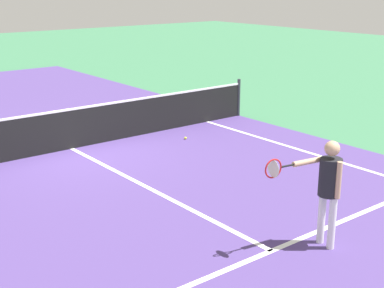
{
  "coord_description": "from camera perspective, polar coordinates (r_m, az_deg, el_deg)",
  "views": [
    {
      "loc": [
        -5.32,
        -11.29,
        3.76
      ],
      "look_at": [
        0.38,
        -4.06,
        1.0
      ],
      "focal_mm": 51.09,
      "sensor_mm": 36.0,
      "label": 1
    }
  ],
  "objects": [
    {
      "name": "line_service_near",
      "position": [
        8.14,
        8.3,
        -10.97
      ],
      "size": [
        8.22,
        0.1,
        0.01
      ],
      "primitive_type": "cube",
      "color": "white",
      "rests_on": "ground_plane"
    },
    {
      "name": "tennis_ball_near_net",
      "position": [
        13.47,
        -0.69,
        0.63
      ],
      "size": [
        0.07,
        0.07,
        0.07
      ],
      "primitive_type": "sphere",
      "color": "#CCE033",
      "rests_on": "ground_plane"
    },
    {
      "name": "net",
      "position": [
        12.9,
        -12.58,
        1.61
      ],
      "size": [
        10.66,
        0.09,
        1.07
      ],
      "color": "#33383D",
      "rests_on": "ground_plane"
    },
    {
      "name": "line_center_service",
      "position": [
        10.38,
        -4.58,
        -4.57
      ],
      "size": [
        0.1,
        6.4,
        0.01
      ],
      "primitive_type": "cube",
      "color": "white",
      "rests_on": "ground_plane"
    },
    {
      "name": "ground_plane",
      "position": [
        13.03,
        -12.44,
        -0.48
      ],
      "size": [
        60.0,
        60.0,
        0.0
      ],
      "primitive_type": "plane",
      "color": "#38724C"
    },
    {
      "name": "court_surface_inbounds",
      "position": [
        13.03,
        -12.44,
        -0.48
      ],
      "size": [
        10.62,
        24.4,
        0.0
      ],
      "primitive_type": "cube",
      "color": "#4C387A",
      "rests_on": "ground_plane"
    },
    {
      "name": "player_near",
      "position": [
        8.05,
        14.0,
        -3.9
      ],
      "size": [
        1.15,
        0.64,
        1.61
      ],
      "color": "white",
      "rests_on": "ground_plane"
    }
  ]
}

